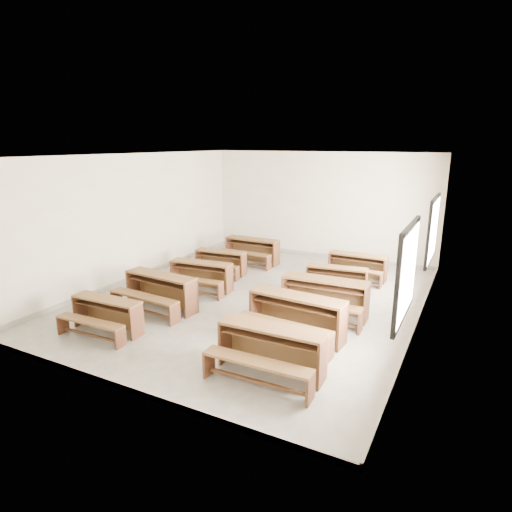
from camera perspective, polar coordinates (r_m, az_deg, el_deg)
The scene contains 11 objects.
room at distance 9.29m, azimuth 0.49°, elevation 6.76°, with size 8.50×8.50×3.20m.
desk_set_0 at distance 8.54m, azimuth -19.40°, elevation -7.15°, with size 1.46×0.79×0.65m.
desk_set_1 at distance 9.34m, azimuth -12.75°, elevation -4.33°, with size 1.74×0.98×0.76m.
desk_set_2 at distance 10.36m, azimuth -7.42°, elevation -2.38°, with size 1.60×0.94×0.69m.
desk_set_3 at distance 11.59m, azimuth -4.82°, elevation -0.62°, with size 1.46×0.84×0.63m.
desk_set_4 at distance 12.59m, azimuth -0.62°, elevation 0.97°, with size 1.62×0.86×0.73m.
desk_set_5 at distance 6.66m, azimuth 1.89°, elevation -12.06°, with size 1.69×0.90×0.76m.
desk_set_6 at distance 7.81m, azimuth 5.29°, elevation -7.68°, with size 1.84×1.04×0.80m.
desk_set_7 at distance 8.83m, azimuth 9.05°, elevation -5.14°, with size 1.79×0.99×0.79m.
desk_set_8 at distance 10.24m, azimuth 10.63°, elevation -2.92°, with size 1.48×0.89×0.63m.
desk_set_9 at distance 11.37m, azimuth 13.31°, elevation -1.17°, with size 1.49×0.79×0.66m.
Camera 1 is at (4.26, -8.19, 3.46)m, focal length 30.00 mm.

